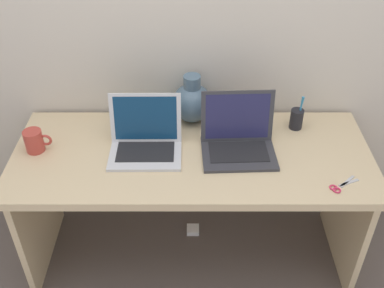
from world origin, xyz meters
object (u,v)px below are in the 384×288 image
at_px(laptop_right, 238,136).
at_px(pen_cup, 297,119).
at_px(laptop_left, 146,137).
at_px(power_brick, 193,230).
at_px(green_vase, 192,102).
at_px(coffee_mug, 35,141).
at_px(scissors, 340,187).

bearing_deg(laptop_right, pen_cup, 28.63).
relative_size(laptop_left, pen_cup, 1.80).
xyz_separation_m(pen_cup, power_brick, (-0.51, -0.05, -0.74)).
xyz_separation_m(green_vase, coffee_mug, (-0.72, -0.26, -0.05)).
height_order(laptop_left, green_vase, laptop_left).
height_order(coffee_mug, power_brick, coffee_mug).
distance_m(laptop_left, power_brick, 0.80).
relative_size(green_vase, scissors, 1.77).
height_order(green_vase, power_brick, green_vase).
relative_size(pen_cup, scissors, 1.31).
bearing_deg(coffee_mug, green_vase, 19.59).
distance_m(laptop_left, green_vase, 0.32).
relative_size(laptop_right, scissors, 2.46).
height_order(pen_cup, power_brick, pen_cup).
bearing_deg(laptop_left, coffee_mug, -178.43).
distance_m(laptop_right, scissors, 0.50).
xyz_separation_m(coffee_mug, scissors, (1.34, -0.25, -0.05)).
height_order(laptop_right, coffee_mug, laptop_right).
bearing_deg(pen_cup, power_brick, -174.47).
relative_size(laptop_left, coffee_mug, 2.59).
bearing_deg(scissors, green_vase, 140.70).
xyz_separation_m(coffee_mug, pen_cup, (1.23, 0.18, 0.00)).
relative_size(green_vase, power_brick, 3.52).
distance_m(laptop_left, laptop_right, 0.42).
bearing_deg(coffee_mug, scissors, -10.63).
bearing_deg(laptop_right, coffee_mug, -178.94).
bearing_deg(green_vase, laptop_right, -48.65).
xyz_separation_m(laptop_left, power_brick, (0.22, 0.12, -0.76)).
relative_size(laptop_right, coffee_mug, 2.71).
relative_size(laptop_left, laptop_right, 0.96).
bearing_deg(pen_cup, scissors, -75.80).
bearing_deg(power_brick, coffee_mug, -169.65).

